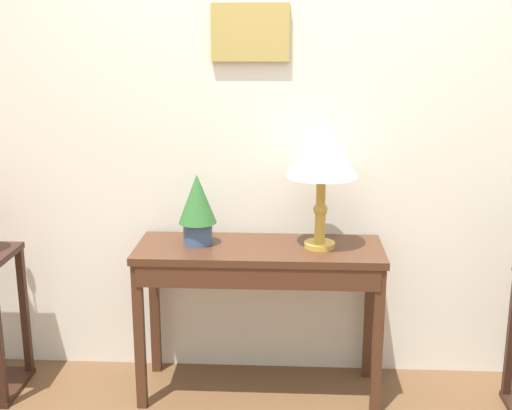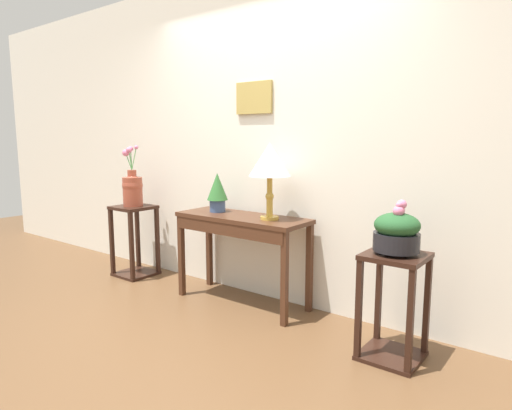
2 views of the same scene
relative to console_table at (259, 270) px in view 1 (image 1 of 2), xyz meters
name	(u,v)px [view 1 (image 1 of 2)]	position (x,y,z in m)	size (l,w,h in m)	color
back_wall_with_art	(284,100)	(0.10, 0.32, 0.76)	(9.00, 0.13, 2.80)	silver
console_table	(259,270)	(0.00, 0.00, 0.00)	(1.15, 0.42, 0.75)	#472819
table_lamp	(322,152)	(0.28, 0.02, 0.56)	(0.33, 0.33, 0.59)	gold
potted_plant_on_console	(197,206)	(-0.29, 0.05, 0.29)	(0.18, 0.18, 0.34)	#3D5684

